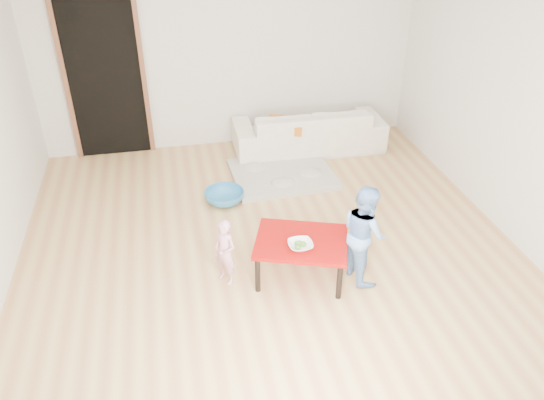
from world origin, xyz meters
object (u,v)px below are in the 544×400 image
object	(u,v)px
sofa	(308,129)
child_pink	(225,252)
red_table	(301,258)
bowl	(300,245)
basin	(224,197)
child_blue	(364,233)

from	to	relation	value
sofa	child_pink	xyz separation A→B (m)	(-1.49, -2.54, 0.03)
red_table	child_pink	distance (m)	0.71
bowl	basin	distance (m)	1.69
red_table	bowl	distance (m)	0.26
sofa	red_table	bearing A→B (deg)	74.08
child_blue	red_table	bearing A→B (deg)	70.81
basin	bowl	bearing A→B (deg)	-72.65
bowl	child_pink	distance (m)	0.69
child_pink	child_blue	xyz separation A→B (m)	(1.26, -0.18, 0.16)
sofa	child_pink	size ratio (longest dim) A/B	3.08
child_pink	basin	distance (m)	1.42
sofa	red_table	xyz separation A→B (m)	(-0.79, -2.62, -0.09)
bowl	basin	xyz separation A→B (m)	(-0.49, 1.57, -0.37)
red_table	child_blue	size ratio (longest dim) A/B	0.86
red_table	basin	xyz separation A→B (m)	(-0.53, 1.46, -0.14)
child_pink	basin	xyz separation A→B (m)	(0.17, 1.38, -0.26)
child_blue	child_pink	bearing A→B (deg)	73.17
red_table	child_blue	bearing A→B (deg)	-10.48
red_table	basin	size ratio (longest dim) A/B	1.81
basin	sofa	bearing A→B (deg)	41.31
child_pink	red_table	bearing A→B (deg)	44.88
child_blue	sofa	bearing A→B (deg)	-13.52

